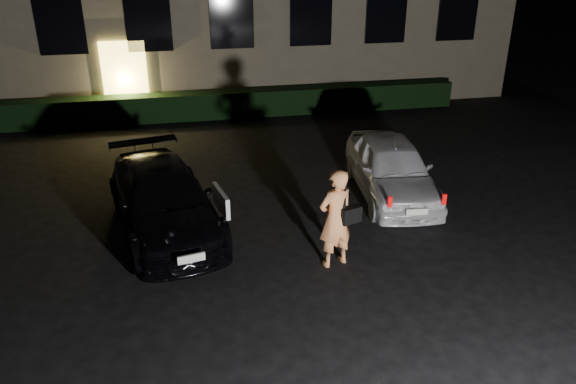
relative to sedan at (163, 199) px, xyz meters
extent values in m
plane|color=black|center=(2.36, -2.94, -0.65)|extent=(80.00, 80.00, 0.00)
cube|color=#FFDB59|center=(-1.14, 8.00, 0.60)|extent=(1.40, 0.10, 2.50)
cube|color=black|center=(-2.84, 8.00, 2.35)|extent=(1.40, 0.10, 1.70)
cube|color=black|center=(-0.24, 8.00, 2.35)|extent=(1.40, 0.10, 1.70)
cube|color=black|center=(2.36, 8.00, 2.35)|extent=(1.40, 0.10, 1.70)
cube|color=black|center=(4.96, 8.00, 2.35)|extent=(1.40, 0.10, 1.70)
cube|color=black|center=(7.56, 8.00, 2.35)|extent=(1.40, 0.10, 1.70)
cube|color=black|center=(10.16, 8.00, 2.35)|extent=(1.40, 0.10, 1.70)
cube|color=black|center=(2.36, 7.56, -0.22)|extent=(15.00, 0.70, 0.85)
imported|color=black|center=(0.00, 0.00, 0.00)|extent=(2.66, 4.74, 1.30)
cube|color=white|center=(1.12, -0.61, 0.15)|extent=(0.26, 0.93, 0.43)
cube|color=silver|center=(0.45, -2.27, -0.08)|extent=(0.47, 0.13, 0.14)
imported|color=white|center=(5.12, 0.63, 0.02)|extent=(1.94, 4.05, 1.33)
cube|color=red|center=(4.39, -1.17, 0.08)|extent=(0.08, 0.06, 0.22)
cube|color=red|center=(5.50, -1.28, 0.08)|extent=(0.08, 0.06, 0.22)
cube|color=silver|center=(4.94, -1.28, -0.14)|extent=(0.45, 0.08, 0.13)
imported|color=#FF9C5D|center=(3.03, -2.03, 0.29)|extent=(0.79, 0.65, 1.88)
cube|color=black|center=(3.29, -2.08, 0.36)|extent=(0.42, 0.28, 0.30)
cube|color=black|center=(3.16, -2.08, 0.78)|extent=(0.06, 0.07, 0.58)
camera|label=1|loc=(0.44, -10.55, 4.89)|focal=35.00mm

